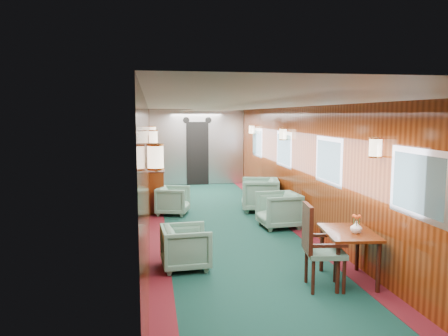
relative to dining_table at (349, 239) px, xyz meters
name	(u,v)px	position (x,y,z in m)	size (l,w,h in m)	color
room	(231,147)	(-1.12, 2.61, 1.06)	(12.00, 12.10, 2.40)	#0E332A
bulkhead	(197,147)	(-1.12, 8.52, 0.61)	(2.98, 0.17, 2.39)	silver
windows_right	(303,154)	(0.36, 2.86, 0.87)	(0.02, 8.60, 0.80)	silver
wall_sconces	(225,137)	(-1.12, 3.18, 1.21)	(2.97, 7.97, 0.25)	#FBE7C4
dining_table	(349,239)	(0.00, 0.00, 0.00)	(0.76, 0.99, 0.69)	#64280D
side_chair	(317,243)	(-0.51, -0.16, 0.02)	(0.55, 0.57, 1.10)	#225146
credenza	(157,189)	(-2.46, 4.92, -0.08)	(0.34, 1.07, 1.24)	#64280D
flower_vase	(356,227)	(0.05, -0.10, 0.19)	(0.15, 0.15, 0.16)	white
armchair_left_near	(186,247)	(-2.10, 0.86, -0.26)	(0.67, 0.69, 0.63)	#225146
armchair_left_far	(173,201)	(-2.11, 4.36, -0.26)	(0.67, 0.69, 0.63)	#225146
armchair_right_near	(279,210)	(-0.11, 2.88, -0.23)	(0.75, 0.77, 0.70)	#225146
armchair_right_far	(260,195)	(-0.11, 4.39, -0.19)	(0.82, 0.84, 0.77)	#225146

